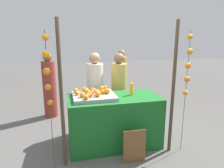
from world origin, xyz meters
TOP-DOWN VIEW (x-y plane):
  - ground_plane at (0.00, 0.00)m, footprint 24.00×24.00m
  - stall_counter at (0.00, 0.00)m, footprint 1.63×0.80m
  - orange_tray at (-0.35, 0.03)m, footprint 0.73×0.64m
  - orange_0 at (-0.52, -0.23)m, footprint 0.08×0.08m
  - orange_1 at (-0.33, 0.14)m, footprint 0.08×0.08m
  - orange_2 at (-0.20, 0.03)m, footprint 0.08×0.08m
  - orange_3 at (-0.38, 0.03)m, footprint 0.08×0.08m
  - orange_4 at (-0.09, 0.29)m, footprint 0.08×0.08m
  - orange_5 at (-0.65, 0.21)m, footprint 0.08×0.08m
  - orange_6 at (-0.31, -0.11)m, footprint 0.09×0.09m
  - orange_7 at (-0.57, -0.09)m, footprint 0.09×0.09m
  - orange_8 at (-0.43, -0.10)m, footprint 0.08×0.08m
  - orange_9 at (-0.11, 0.03)m, footprint 0.09×0.09m
  - orange_10 at (-0.48, -0.14)m, footprint 0.08×0.08m
  - orange_11 at (-0.64, 0.07)m, footprint 0.07×0.07m
  - orange_12 at (-0.50, 0.29)m, footprint 0.08×0.08m
  - orange_13 at (-0.47, 0.16)m, footprint 0.09×0.09m
  - orange_14 at (-0.30, -0.02)m, footprint 0.08×0.08m
  - orange_15 at (-0.35, 0.21)m, footprint 0.08×0.08m
  - orange_16 at (-0.12, 0.12)m, footprint 0.07×0.07m
  - orange_17 at (-0.17, 0.28)m, footprint 0.09×0.09m
  - juice_bottle at (0.34, 0.05)m, footprint 0.06×0.06m
  - chalkboard_sign at (0.18, -0.62)m, footprint 0.37×0.03m
  - vendor_left at (-0.23, 0.66)m, footprint 0.33×0.33m
  - vendor_right at (0.28, 0.70)m, footprint 0.33×0.33m
  - crowd_person_0 at (-1.20, 1.68)m, footprint 0.32×0.32m
  - crowd_person_1 at (0.80, 2.33)m, footprint 0.32×0.32m
  - canopy_post_left at (-0.90, -0.44)m, footprint 0.06×0.06m
  - canopy_post_right at (0.90, -0.44)m, footprint 0.06×0.06m
  - garland_strand_left at (-1.06, -0.48)m, footprint 0.11×0.12m
  - garland_strand_right at (1.11, -0.48)m, footprint 0.11×0.11m

SIDE VIEW (x-z plane):
  - ground_plane at x=0.00m, z-range 0.00..0.00m
  - chalkboard_sign at x=0.18m, z-range -0.01..0.55m
  - stall_counter at x=0.00m, z-range 0.00..0.92m
  - crowd_person_1 at x=0.80m, z-range -0.05..1.52m
  - crowd_person_0 at x=-1.20m, z-range -0.05..1.54m
  - vendor_right at x=0.28m, z-range -0.06..1.57m
  - vendor_left at x=-0.23m, z-range -0.06..1.59m
  - orange_tray at x=-0.35m, z-range 0.92..0.98m
  - orange_11 at x=-0.64m, z-range 0.98..1.05m
  - orange_16 at x=-0.12m, z-range 0.98..1.05m
  - orange_15 at x=-0.35m, z-range 0.98..1.05m
  - orange_14 at x=-0.30m, z-range 0.98..1.05m
  - orange_3 at x=-0.38m, z-range 0.98..1.05m
  - orange_4 at x=-0.09m, z-range 0.98..1.05m
  - orange_8 at x=-0.43m, z-range 0.98..1.05m
  - orange_12 at x=-0.50m, z-range 0.98..1.06m
  - orange_0 at x=-0.52m, z-range 0.98..1.06m
  - orange_1 at x=-0.33m, z-range 0.98..1.06m
  - orange_10 at x=-0.48m, z-range 0.98..1.06m
  - orange_5 at x=-0.65m, z-range 0.98..1.06m
  - orange_2 at x=-0.20m, z-range 0.98..1.06m
  - orange_17 at x=-0.17m, z-range 0.98..1.06m
  - orange_7 at x=-0.57m, z-range 0.98..1.06m
  - orange_13 at x=-0.47m, z-range 0.98..1.07m
  - orange_6 at x=-0.31m, z-range 0.98..1.07m
  - orange_9 at x=-0.11m, z-range 0.98..1.07m
  - juice_bottle at x=0.34m, z-range 0.91..1.14m
  - canopy_post_left at x=-0.90m, z-range 0.00..2.22m
  - canopy_post_right at x=0.90m, z-range 0.00..2.22m
  - garland_strand_right at x=1.11m, z-range 0.46..2.52m
  - garland_strand_left at x=-1.06m, z-range 0.50..2.56m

